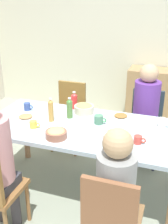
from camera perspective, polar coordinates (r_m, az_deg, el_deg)
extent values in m
plane|color=#959F8B|center=(3.17, 0.00, -15.43)|extent=(6.05, 6.05, 0.00)
cube|color=beige|center=(4.77, 9.52, 14.57)|extent=(5.29, 0.12, 2.60)
cube|color=#A8BDCA|center=(2.77, 0.00, -3.24)|extent=(2.02, 0.95, 0.04)
cylinder|color=tan|center=(3.61, -11.82, -4.04)|extent=(0.07, 0.07, 0.73)
cylinder|color=brown|center=(3.65, -16.39, -6.88)|extent=(0.04, 0.04, 0.43)
cube|color=olive|center=(2.22, 6.11, -20.86)|extent=(0.40, 0.40, 0.04)
cylinder|color=#90573A|center=(2.52, 2.85, -21.20)|extent=(0.04, 0.04, 0.43)
cube|color=brown|center=(1.93, 5.08, -19.36)|extent=(0.38, 0.04, 0.45)
cube|color=#37453E|center=(2.18, 6.18, -19.72)|extent=(0.30, 0.30, 0.10)
cylinder|color=#939797|center=(2.01, 6.51, -14.12)|extent=(0.28, 0.28, 0.43)
sphere|color=tan|center=(1.84, 6.94, -6.42)|extent=(0.21, 0.21, 0.21)
cube|color=brown|center=(3.72, -3.40, -1.38)|extent=(0.40, 0.40, 0.04)
cylinder|color=#95593F|center=(3.91, -0.06, -3.76)|extent=(0.04, 0.04, 0.43)
cylinder|color=olive|center=(4.02, -4.64, -3.02)|extent=(0.04, 0.04, 0.43)
cylinder|color=#8F613C|center=(3.62, -1.86, -6.04)|extent=(0.04, 0.04, 0.43)
cylinder|color=olive|center=(3.75, -6.73, -5.16)|extent=(0.04, 0.04, 0.43)
cube|color=olive|center=(3.79, -2.44, 2.92)|extent=(0.38, 0.04, 0.45)
cylinder|color=#8F5D33|center=(2.73, -11.44, -17.58)|extent=(0.04, 0.04, 0.43)
cylinder|color=#47403F|center=(2.80, -16.83, -16.81)|extent=(0.09, 0.09, 0.45)
cylinder|color=#423D43|center=(2.72, -13.95, -17.75)|extent=(0.09, 0.09, 0.45)
cube|color=#2A2E48|center=(3.49, 12.16, -3.62)|extent=(0.40, 0.40, 0.04)
cylinder|color=#253143|center=(3.73, 14.84, -5.95)|extent=(0.04, 0.04, 0.43)
cylinder|color=navy|center=(3.76, 9.68, -5.23)|extent=(0.04, 0.04, 0.43)
cylinder|color=#36364A|center=(3.44, 14.27, -8.57)|extent=(0.04, 0.04, 0.43)
cylinder|color=#2E3451|center=(3.47, 8.66, -7.76)|extent=(0.04, 0.04, 0.43)
cube|color=#293B42|center=(3.56, 12.88, 1.00)|extent=(0.38, 0.04, 0.45)
cylinder|color=brown|center=(3.50, 12.94, -7.65)|extent=(0.09, 0.09, 0.45)
cylinder|color=brown|center=(3.51, 10.34, -7.28)|extent=(0.09, 0.09, 0.45)
cube|color=brown|center=(3.46, 12.24, -2.73)|extent=(0.30, 0.30, 0.10)
cylinder|color=#653698|center=(3.35, 12.67, 1.95)|extent=(0.30, 0.30, 0.51)
sphere|color=tan|center=(3.24, 13.21, 7.73)|extent=(0.22, 0.22, 0.22)
cylinder|color=silver|center=(2.61, 6.18, -4.48)|extent=(0.23, 0.23, 0.01)
ellipsoid|color=tan|center=(2.60, 6.20, -4.10)|extent=(0.13, 0.13, 0.02)
cylinder|color=white|center=(2.96, 7.54, -1.05)|extent=(0.25, 0.25, 0.01)
ellipsoid|color=#9D6732|center=(2.96, 7.56, -0.71)|extent=(0.14, 0.14, 0.02)
cylinder|color=silver|center=(2.98, -11.83, -1.22)|extent=(0.26, 0.26, 0.01)
ellipsoid|color=tan|center=(2.97, -11.86, -0.87)|extent=(0.14, 0.14, 0.02)
cylinder|color=#9A614A|center=(2.54, -5.71, -4.59)|extent=(0.20, 0.20, 0.07)
ellipsoid|color=tan|center=(2.53, -5.74, -3.92)|extent=(0.16, 0.16, 0.04)
cylinder|color=beige|center=(3.06, 0.01, 0.59)|extent=(0.22, 0.22, 0.08)
ellipsoid|color=#94AF5D|center=(3.04, 0.01, 1.30)|extent=(0.17, 0.17, 0.04)
cylinder|color=#508567|center=(2.80, 3.02, -1.54)|extent=(0.09, 0.09, 0.09)
torus|color=#429356|center=(2.79, 4.14, -1.70)|extent=(0.05, 0.01, 0.05)
cylinder|color=white|center=(2.83, 15.65, -2.13)|extent=(0.08, 0.08, 0.09)
torus|color=white|center=(2.83, 16.67, -2.26)|extent=(0.05, 0.01, 0.05)
cylinder|color=#385095|center=(3.19, -11.58, 1.12)|extent=(0.07, 0.07, 0.08)
torus|color=#395DA6|center=(3.17, -10.84, 1.01)|extent=(0.05, 0.01, 0.05)
cylinder|color=#E7CC4C|center=(2.76, -10.34, -2.50)|extent=(0.07, 0.07, 0.07)
torus|color=#E6C350|center=(2.74, -9.46, -2.65)|extent=(0.05, 0.01, 0.05)
cylinder|color=#CE453A|center=(2.48, 10.97, -5.59)|extent=(0.07, 0.07, 0.07)
torus|color=#C54935|center=(2.48, 12.04, -5.74)|extent=(0.05, 0.01, 0.05)
cylinder|color=gold|center=(2.85, -6.76, 0.10)|extent=(0.05, 0.05, 0.21)
cone|color=gold|center=(2.81, -6.87, 2.33)|extent=(0.05, 0.05, 0.03)
cylinder|color=silver|center=(2.80, -6.89, 2.71)|extent=(0.03, 0.03, 0.01)
cylinder|color=#55823C|center=(2.92, -2.97, 0.50)|extent=(0.06, 0.06, 0.18)
cone|color=#428738|center=(2.88, -3.01, 2.44)|extent=(0.05, 0.05, 0.03)
cylinder|color=white|center=(2.87, -3.02, 2.81)|extent=(0.03, 0.03, 0.01)
cylinder|color=red|center=(3.16, -2.00, 2.10)|extent=(0.07, 0.07, 0.16)
cone|color=#DC3A37|center=(3.13, -2.03, 3.71)|extent=(0.06, 0.06, 0.03)
cylinder|color=white|center=(3.12, -2.03, 4.05)|extent=(0.03, 0.03, 0.01)
cube|color=#A88355|center=(4.62, 13.31, 3.11)|extent=(0.70, 0.44, 0.90)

